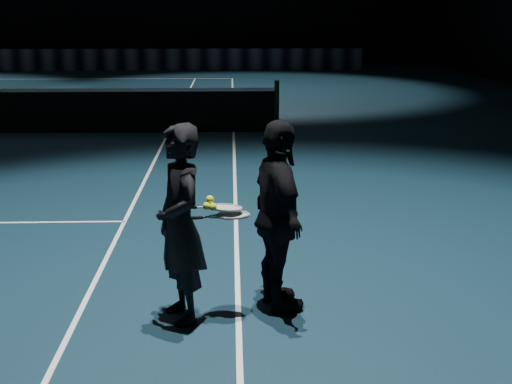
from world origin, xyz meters
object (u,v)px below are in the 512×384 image
Objects in this scene: player_a at (180,224)px; player_b at (278,217)px; racket_lower at (233,215)px; racket_upper at (226,208)px; tennis_balls at (210,204)px.

player_a is 0.85m from player_b.
racket_lower is at bearing 88.63° from player_b.
player_b is 2.46× the size of racket_lower.
racket_lower is at bearing 79.69° from player_a.
racket_upper is (-0.06, 0.03, 0.06)m from racket_lower.
racket_lower is at bearing 11.48° from tennis_balls.
player_a and player_b have the same top height.
racket_lower is 5.67× the size of tennis_balls.
player_b is at bearing 79.69° from player_a.
racket_lower is (-0.39, -0.09, 0.04)m from player_b.
tennis_balls is (-0.19, -0.04, 0.11)m from racket_lower.
player_a is at bearing -180.00° from racket_lower.
racket_upper is 5.67× the size of tennis_balls.
player_a is 2.46× the size of racket_lower.
player_a is at bearing -178.29° from racket_upper.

